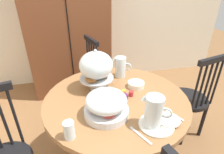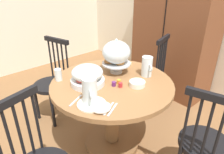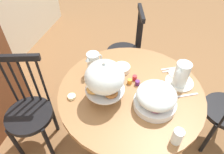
{
  "view_description": "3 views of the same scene",
  "coord_description": "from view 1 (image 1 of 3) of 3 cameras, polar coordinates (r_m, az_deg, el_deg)",
  "views": [
    {
      "loc": [
        -0.2,
        -1.11,
        1.53
      ],
      "look_at": [
        0.08,
        0.17,
        0.84
      ],
      "focal_mm": 28.81,
      "sensor_mm": 36.0,
      "label": 1
    },
    {
      "loc": [
        1.33,
        -1.1,
        1.63
      ],
      "look_at": [
        0.08,
        0.02,
        0.79
      ],
      "focal_mm": 33.38,
      "sensor_mm": 36.0,
      "label": 2
    },
    {
      "loc": [
        -0.96,
        -0.09,
        1.87
      ],
      "look_at": [
        0.08,
        0.17,
        0.84
      ],
      "focal_mm": 32.0,
      "sensor_mm": 36.0,
      "label": 3
    }
  ],
  "objects": [
    {
      "name": "windsor_chair_near_window",
      "position": [
        2.24,
        -9.17,
        -1.36
      ],
      "size": [
        0.42,
        0.42,
        0.97
      ],
      "color": "black",
      "rests_on": "ground_plane"
    },
    {
      "name": "table_knife",
      "position": [
        1.29,
        17.87,
        -11.69
      ],
      "size": [
        0.09,
        0.16,
        0.01
      ],
      "primitive_type": "cube",
      "rotation": [
        0.0,
        0.0,
        5.16
      ],
      "color": "silver",
      "rests_on": "dining_table"
    },
    {
      "name": "wall_back",
      "position": [
        2.96,
        -9.21,
        23.04
      ],
      "size": [
        4.8,
        0.06,
        2.6
      ],
      "primitive_type": "cube",
      "color": "silver",
      "rests_on": "ground_plane"
    },
    {
      "name": "china_plate_small",
      "position": [
        1.23,
        17.4,
        -12.77
      ],
      "size": [
        0.15,
        0.15,
        0.01
      ],
      "primitive_type": "cylinder",
      "color": "white",
      "rests_on": "china_plate_large"
    },
    {
      "name": "wooden_armoire",
      "position": [
        2.67,
        -13.56,
        15.28
      ],
      "size": [
        1.18,
        0.6,
        1.96
      ],
      "color": "brown",
      "rests_on": "ground_plane"
    },
    {
      "name": "pastry_stand_with_dome",
      "position": [
        1.44,
        -5.1,
        3.31
      ],
      "size": [
        0.28,
        0.28,
        0.34
      ],
      "color": "silver",
      "rests_on": "dining_table"
    },
    {
      "name": "jam_jar_apricot",
      "position": [
        1.43,
        3.69,
        -4.9
      ],
      "size": [
        0.04,
        0.04,
        0.04
      ],
      "primitive_type": "cylinder",
      "color": "orange",
      "rests_on": "dining_table"
    },
    {
      "name": "fruit_platter_covered",
      "position": [
        1.19,
        -1.82,
        -8.62
      ],
      "size": [
        0.3,
        0.3,
        0.18
      ],
      "color": "silver",
      "rests_on": "dining_table"
    },
    {
      "name": "soup_spoon",
      "position": [
        1.11,
        9.0,
        -17.84
      ],
      "size": [
        0.09,
        0.16,
        0.01
      ],
      "primitive_type": "cube",
      "rotation": [
        0.0,
        0.0,
        5.16
      ],
      "color": "silver",
      "rests_on": "dining_table"
    },
    {
      "name": "drinking_glass",
      "position": [
        1.08,
        -13.44,
        -16.05
      ],
      "size": [
        0.06,
        0.06,
        0.11
      ],
      "primitive_type": "cylinder",
      "color": "silver",
      "rests_on": "dining_table"
    },
    {
      "name": "cereal_bowl",
      "position": [
        1.54,
        7.61,
        -2.38
      ],
      "size": [
        0.14,
        0.14,
        0.04
      ],
      "primitive_type": "cylinder",
      "color": "white",
      "rests_on": "dining_table"
    },
    {
      "name": "jam_jar_grape",
      "position": [
        1.38,
        4.37,
        -6.23
      ],
      "size": [
        0.04,
        0.04,
        0.04
      ],
      "primitive_type": "cylinder",
      "color": "#5B2366",
      "rests_on": "dining_table"
    },
    {
      "name": "dinner_fork",
      "position": [
        1.31,
        18.65,
        -11.11
      ],
      "size": [
        0.09,
        0.16,
        0.01
      ],
      "primitive_type": "cube",
      "rotation": [
        0.0,
        0.0,
        5.16
      ],
      "color": "silver",
      "rests_on": "dining_table"
    },
    {
      "name": "butter_dish",
      "position": [
        1.73,
        -7.85,
        0.7
      ],
      "size": [
        0.06,
        0.06,
        0.02
      ],
      "primitive_type": "cylinder",
      "color": "beige",
      "rests_on": "dining_table"
    },
    {
      "name": "orange_juice_pitcher",
      "position": [
        1.13,
        13.03,
        -11.12
      ],
      "size": [
        0.18,
        0.12,
        0.21
      ],
      "color": "silver",
      "rests_on": "dining_table"
    },
    {
      "name": "jam_jar_strawberry",
      "position": [
        1.42,
        6.06,
        -5.28
      ],
      "size": [
        0.04,
        0.04,
        0.04
      ],
      "primitive_type": "cylinder",
      "color": "#B7282D",
      "rests_on": "dining_table"
    },
    {
      "name": "windsor_chair_far_side",
      "position": [
        2.04,
        23.39,
        -6.68
      ],
      "size": [
        0.42,
        0.42,
        0.97
      ],
      "color": "black",
      "rests_on": "ground_plane"
    },
    {
      "name": "milk_pitcher",
      "position": [
        1.68,
        2.74,
        2.92
      ],
      "size": [
        0.18,
        0.1,
        0.19
      ],
      "color": "silver",
      "rests_on": "dining_table"
    },
    {
      "name": "china_plate_large",
      "position": [
        1.19,
        13.83,
        -14.47
      ],
      "size": [
        0.22,
        0.22,
        0.01
      ],
      "primitive_type": "cylinder",
      "color": "white",
      "rests_on": "dining_table"
    },
    {
      "name": "dining_table",
      "position": [
        1.55,
        1.22,
        -13.48
      ],
      "size": [
        1.11,
        1.11,
        0.74
      ],
      "color": "olive",
      "rests_on": "ground_plane"
    }
  ]
}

